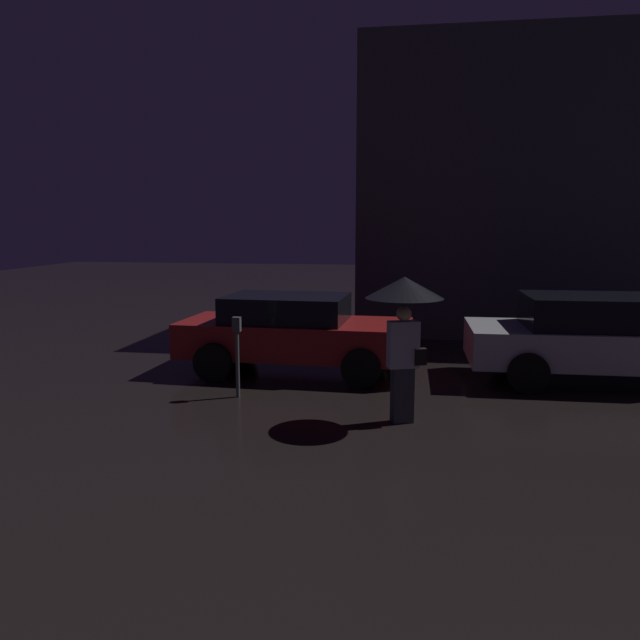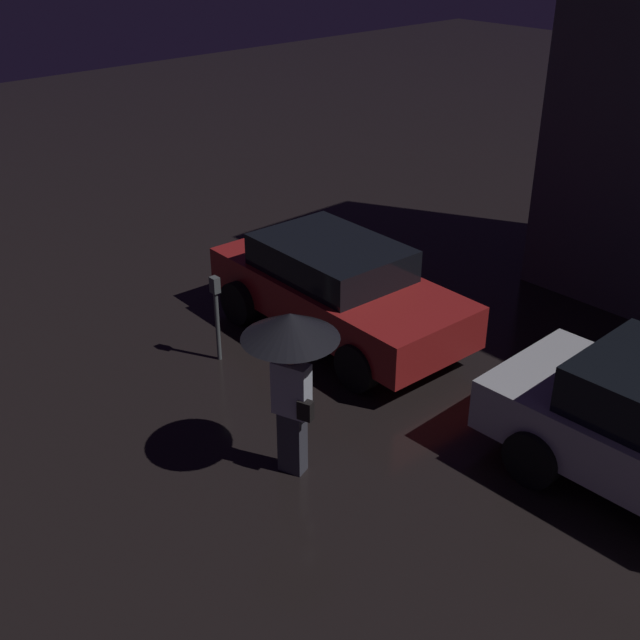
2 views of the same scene
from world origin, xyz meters
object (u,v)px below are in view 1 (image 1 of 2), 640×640
Objects in this scene: pedestrian_with_umbrella at (404,306)px; parking_meter at (237,348)px; parked_car_silver at (605,337)px; parked_car_red at (294,332)px.

parking_meter is at bearing 142.47° from pedestrian_with_umbrella.
parked_car_silver reaches higher than parking_meter.
parking_meter is (-2.52, 0.82, -0.80)m from pedestrian_with_umbrella.
parked_car_red reaches higher than parking_meter.
parked_car_silver is at bearing 3.34° from parked_car_red.
parked_car_red is 5.26m from parked_car_silver.
parking_meter is at bearing -104.78° from parked_car_red.
parked_car_red is at bearing 108.67° from pedestrian_with_umbrella.
pedestrian_with_umbrella reaches higher than parked_car_silver.
parked_car_red is at bearing 72.98° from parking_meter.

